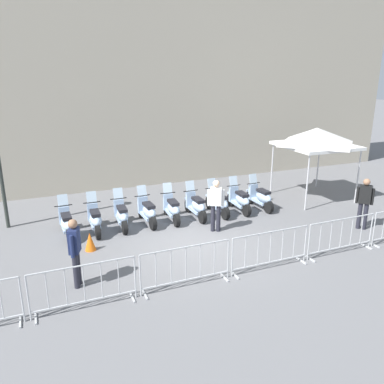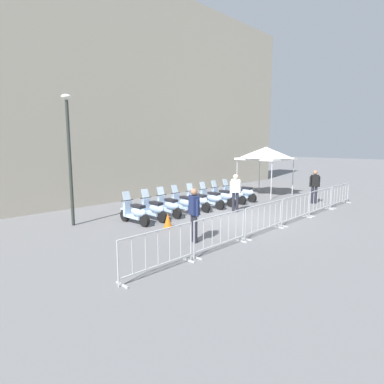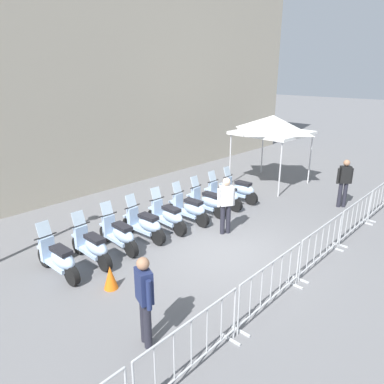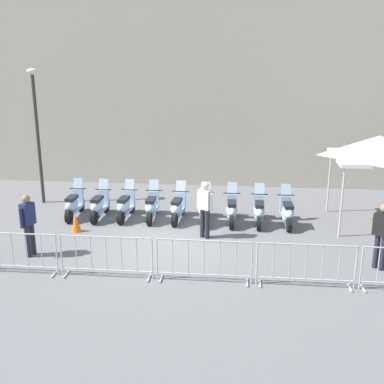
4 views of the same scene
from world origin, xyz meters
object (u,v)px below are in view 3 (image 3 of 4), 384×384
motorcycle_0 (59,259)px  motorcycle_4 (168,216)px  motorcycle_3 (145,225)px  barrier_segment_1 (191,348)px  motorcycle_5 (190,209)px  motorcycle_6 (207,202)px  barrier_segment_2 (271,284)px  officer_mid_plaza (226,203)px  barrier_segment_4 (356,217)px  canopy_tent (273,125)px  motorcycle_2 (119,234)px  barrier_segment_5 (381,198)px  motorcycle_7 (224,195)px  motorcycle_1 (92,246)px  officer_near_row_end (145,297)px  traffic_cone (110,277)px  barrier_segment_3 (322,245)px  officer_by_barriers (344,181)px  motorcycle_8 (239,190)px

motorcycle_0 → motorcycle_4: bearing=1.7°
motorcycle_3 → barrier_segment_1: bearing=-120.5°
motorcycle_0 → motorcycle_4: same height
motorcycle_5 → motorcycle_6: 0.89m
barrier_segment_2 → motorcycle_6: bearing=56.4°
motorcycle_0 → officer_mid_plaza: 4.78m
motorcycle_4 → barrier_segment_4: 5.58m
motorcycle_0 → canopy_tent: (9.80, 0.55, 2.06)m
motorcycle_5 → barrier_segment_4: size_ratio=0.75×
motorcycle_2 → barrier_segment_5: motorcycle_2 is taller
motorcycle_6 → canopy_tent: size_ratio=0.59×
motorcycle_7 → barrier_segment_1: bearing=-144.5°
motorcycle_1 → officer_near_row_end: (-0.87, -3.22, 0.53)m
traffic_cone → barrier_segment_3: bearing=-33.7°
barrier_segment_2 → canopy_tent: canopy_tent is taller
barrier_segment_3 → officer_by_barriers: 4.56m
motorcycle_3 → motorcycle_7: size_ratio=1.00×
officer_near_row_end → officer_by_barriers: size_ratio=1.00×
motorcycle_8 → barrier_segment_5: (2.52, -4.13, 0.07)m
motorcycle_1 → motorcycle_3: (1.78, 0.12, 0.00)m
motorcycle_2 → barrier_segment_2: 4.36m
motorcycle_8 → officer_by_barriers: 3.68m
motorcycle_8 → officer_mid_plaza: 2.93m
motorcycle_6 → motorcycle_8: same height
motorcycle_5 → barrier_segment_3: (0.41, -4.21, 0.07)m
motorcycle_8 → canopy_tent: 3.43m
motorcycle_0 → canopy_tent: bearing=3.2°
motorcycle_8 → motorcycle_6: bearing=-179.6°
barrier_segment_2 → officer_by_barriers: 6.88m
motorcycle_5 → motorcycle_7: size_ratio=1.00×
motorcycle_4 → officer_by_barriers: size_ratio=1.00×
motorcycle_2 → barrier_segment_1: bearing=-111.1°
motorcycle_5 → motorcycle_0: bearing=-179.2°
motorcycle_3 → motorcycle_7: bearing=-0.2°
motorcycle_8 → officer_by_barriers: (2.10, -2.97, 0.53)m
motorcycle_1 → canopy_tent: size_ratio=0.59×
motorcycle_1 → motorcycle_2: same height
barrier_segment_1 → barrier_segment_5: 9.54m
officer_near_row_end → motorcycle_8: bearing=25.1°
motorcycle_0 → motorcycle_3: bearing=2.6°
motorcycle_3 → barrier_segment_1: (-2.58, -4.39, 0.07)m
motorcycle_3 → motorcycle_0: bearing=-177.4°
barrier_segment_5 → officer_by_barriers: size_ratio=1.33×
officer_by_barriers → barrier_segment_1: bearing=-171.3°
motorcycle_3 → officer_by_barriers: bearing=-24.5°
motorcycle_5 → barrier_segment_4: 5.00m
barrier_segment_3 → canopy_tent: (4.96, 4.69, 1.99)m
motorcycle_0 → motorcycle_2: size_ratio=1.00×
canopy_tent → motorcycle_8: bearing=-170.8°
barrier_segment_1 → barrier_segment_5: size_ratio=1.00×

